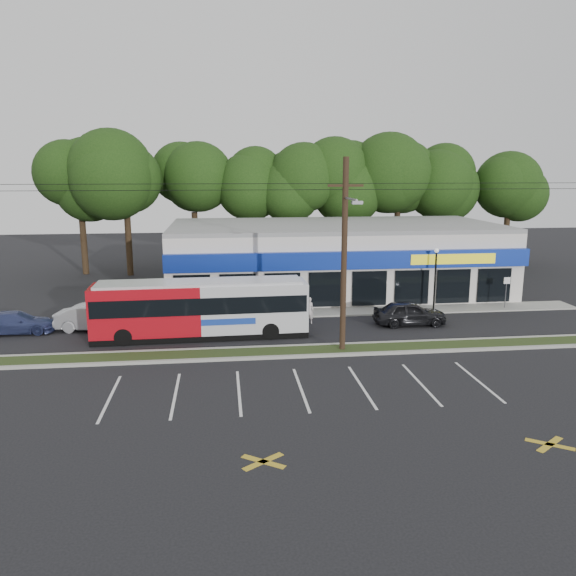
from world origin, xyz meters
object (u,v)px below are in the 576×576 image
(car_blue, at_px, (16,322))
(sign_post, at_px, (506,287))
(utility_pole, at_px, (341,249))
(car_silver, at_px, (97,317))
(pedestrian_b, at_px, (307,304))
(metrobus, at_px, (201,307))
(car_dark, at_px, (410,313))
(pedestrian_a, at_px, (309,310))
(lamp_post, at_px, (435,272))

(car_blue, bearing_deg, sign_post, -88.44)
(sign_post, xyz_separation_m, car_blue, (-31.24, -2.11, -0.91))
(utility_pole, height_order, car_silver, utility_pole)
(car_silver, distance_m, pedestrian_b, 13.02)
(car_blue, bearing_deg, utility_pole, -109.35)
(metrobus, height_order, car_dark, metrobus)
(metrobus, distance_m, car_blue, 11.03)
(car_silver, bearing_deg, car_dark, -84.54)
(metrobus, bearing_deg, sign_post, 9.79)
(metrobus, bearing_deg, pedestrian_b, 29.47)
(utility_pole, height_order, pedestrian_b, utility_pole)
(pedestrian_b, bearing_deg, utility_pole, 102.72)
(utility_pole, xyz_separation_m, car_silver, (-13.48, 5.61, -4.63))
(utility_pole, relative_size, pedestrian_a, 29.48)
(car_silver, height_order, pedestrian_a, pedestrian_a)
(car_silver, height_order, car_blue, car_silver)
(car_blue, relative_size, pedestrian_b, 2.87)
(utility_pole, relative_size, car_silver, 10.56)
(car_blue, bearing_deg, pedestrian_a, -92.18)
(lamp_post, height_order, car_blue, lamp_post)
(car_blue, bearing_deg, metrobus, -102.63)
(utility_pole, bearing_deg, lamp_post, 43.95)
(utility_pole, bearing_deg, car_silver, 157.41)
(utility_pole, distance_m, pedestrian_b, 8.90)
(lamp_post, distance_m, car_silver, 21.85)
(sign_post, bearing_deg, pedestrian_a, -171.56)
(metrobus, distance_m, car_dark, 12.70)
(sign_post, distance_m, metrobus, 20.85)
(metrobus, xyz_separation_m, car_blue, (-10.80, 1.97, -1.08))
(sign_post, relative_size, car_dark, 0.51)
(car_silver, bearing_deg, lamp_post, -75.43)
(utility_pole, xyz_separation_m, lamp_post, (8.17, 7.87, -2.74))
(car_dark, bearing_deg, sign_post, -67.12)
(lamp_post, bearing_deg, metrobus, -164.44)
(pedestrian_b, bearing_deg, sign_post, -171.53)
(pedestrian_a, bearing_deg, metrobus, 21.54)
(utility_pole, distance_m, sign_post, 15.71)
(car_dark, bearing_deg, utility_pole, 131.96)
(utility_pole, bearing_deg, pedestrian_b, 94.56)
(utility_pole, height_order, lamp_post, utility_pole)
(sign_post, bearing_deg, lamp_post, 177.42)
(car_dark, bearing_deg, lamp_post, -39.10)
(car_blue, height_order, pedestrian_b, pedestrian_b)
(car_dark, bearing_deg, car_blue, 89.05)
(car_silver, bearing_deg, pedestrian_a, -81.53)
(car_silver, height_order, pedestrian_b, car_silver)
(lamp_post, xyz_separation_m, pedestrian_a, (-8.94, -2.29, -1.82))
(sign_post, height_order, pedestrian_a, sign_post)
(utility_pole, distance_m, metrobus, 8.91)
(sign_post, xyz_separation_m, car_dark, (-7.82, -3.07, -0.81))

